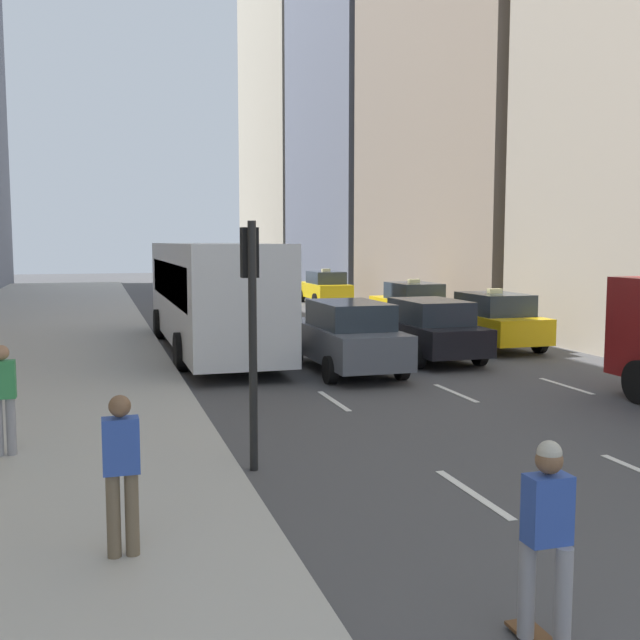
% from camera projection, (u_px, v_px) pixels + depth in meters
% --- Properties ---
extents(sidewalk_left, '(8.00, 66.00, 0.15)m').
position_uv_depth(sidewalk_left, '(33.00, 335.00, 25.98)').
color(sidewalk_left, '#ADAAA3').
rests_on(sidewalk_left, ground).
extents(lane_markings, '(5.72, 56.00, 0.01)m').
position_uv_depth(lane_markings, '(331.00, 341.00, 24.93)').
color(lane_markings, white).
rests_on(lane_markings, ground).
extents(taxi_lead, '(2.02, 4.40, 1.87)m').
position_uv_depth(taxi_lead, '(325.00, 287.00, 39.71)').
color(taxi_lead, yellow).
rests_on(taxi_lead, ground).
extents(taxi_second, '(2.02, 4.40, 1.87)m').
position_uv_depth(taxi_second, '(412.00, 305.00, 28.87)').
color(taxi_second, yellow).
rests_on(taxi_second, ground).
extents(taxi_third, '(2.02, 4.40, 1.87)m').
position_uv_depth(taxi_third, '(491.00, 320.00, 23.10)').
color(taxi_third, yellow).
rests_on(taxi_third, ground).
extents(taxi_fourth, '(2.02, 4.40, 1.87)m').
position_uv_depth(taxi_fourth, '(238.00, 296.00, 33.30)').
color(taxi_fourth, yellow).
rests_on(taxi_fourth, ground).
extents(sedan_black_near, '(2.02, 4.72, 1.70)m').
position_uv_depth(sedan_black_near, '(427.00, 329.00, 20.98)').
color(sedan_black_near, black).
rests_on(sedan_black_near, ground).
extents(sedan_silver_behind, '(2.02, 4.90, 1.81)m').
position_uv_depth(sedan_silver_behind, '(347.00, 336.00, 18.99)').
color(sedan_silver_behind, '#565B66').
rests_on(sedan_silver_behind, ground).
extents(city_bus, '(2.80, 11.61, 3.25)m').
position_uv_depth(city_bus, '(209.00, 292.00, 22.40)').
color(city_bus, silver).
rests_on(city_bus, ground).
extents(skateboarder, '(0.36, 0.80, 1.75)m').
position_uv_depth(skateboarder, '(547.00, 536.00, 5.98)').
color(skateboarder, brown).
rests_on(skateboarder, ground).
extents(pedestrian_mid_block, '(0.36, 0.22, 1.65)m').
position_uv_depth(pedestrian_mid_block, '(121.00, 467.00, 7.45)').
color(pedestrian_mid_block, brown).
rests_on(pedestrian_mid_block, sidewalk_left).
extents(pedestrian_far_walking, '(0.36, 0.22, 1.65)m').
position_uv_depth(pedestrian_far_walking, '(3.00, 394.00, 11.00)').
color(pedestrian_far_walking, gray).
rests_on(pedestrian_far_walking, sidewalk_left).
extents(traffic_light_pole, '(0.24, 0.42, 3.60)m').
position_uv_depth(traffic_light_pole, '(251.00, 304.00, 10.70)').
color(traffic_light_pole, black).
rests_on(traffic_light_pole, ground).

